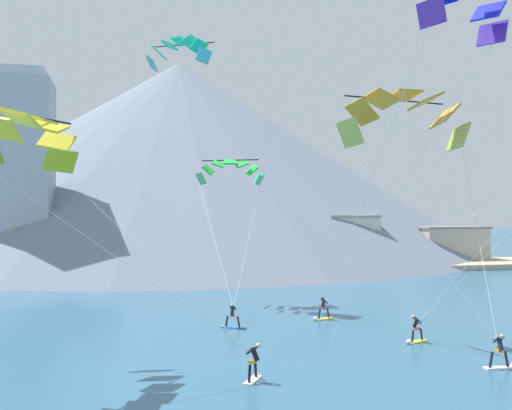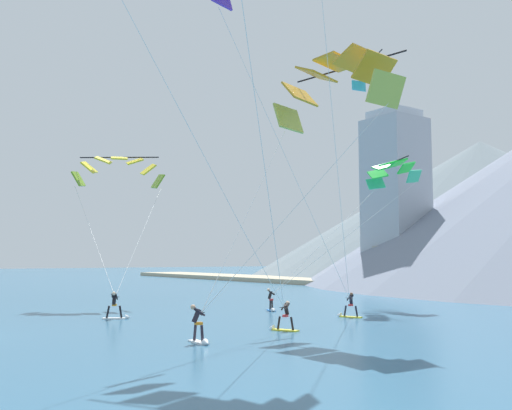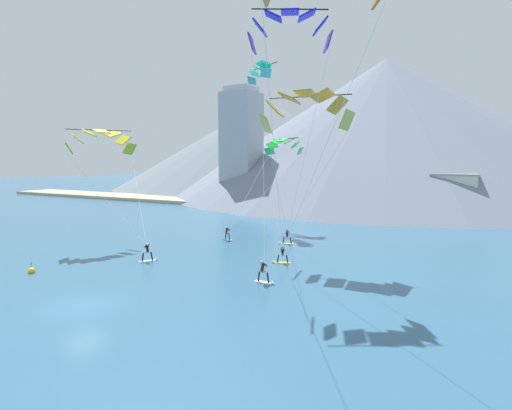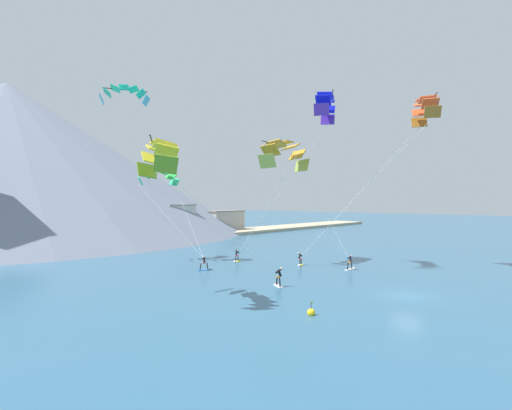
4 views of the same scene
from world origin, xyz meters
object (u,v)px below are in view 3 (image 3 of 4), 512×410
(kitesurfer_far_right, at_px, (280,258))
(parafoil_kite_near_trail, at_px, (283,145))
(kitesurfer_mid_center, at_px, (150,255))
(kitesurfer_near_trail, at_px, (228,237))
(parafoil_kite_distant_high_outer, at_px, (260,70))
(parafoil_kite_near_lead, at_px, (290,28))
(kitesurfer_near_lead, at_px, (285,240))
(parafoil_kite_mid_center, at_px, (101,139))
(parafoil_kite_far_left, at_px, (305,107))
(race_marker_buoy, at_px, (32,271))
(kitesurfer_far_left, at_px, (265,276))

(kitesurfer_far_right, height_order, parafoil_kite_near_trail, parafoil_kite_near_trail)
(kitesurfer_far_right, bearing_deg, kitesurfer_mid_center, -154.59)
(kitesurfer_near_trail, xyz_separation_m, kitesurfer_mid_center, (-1.21, -11.22, 0.08))
(parafoil_kite_distant_high_outer, bearing_deg, parafoil_kite_near_lead, -56.89)
(kitesurfer_far_right, bearing_deg, kitesurfer_near_lead, 111.32)
(parafoil_kite_near_lead, bearing_deg, parafoil_kite_mid_center, 177.05)
(parafoil_kite_near_lead, relative_size, parafoil_kite_far_left, 1.37)
(kitesurfer_near_lead, height_order, parafoil_kite_mid_center, parafoil_kite_mid_center)
(kitesurfer_near_lead, relative_size, parafoil_kite_mid_center, 0.14)
(kitesurfer_near_trail, xyz_separation_m, race_marker_buoy, (-6.91, -18.60, -0.33))
(kitesurfer_mid_center, distance_m, parafoil_kite_near_lead, 22.38)
(parafoil_kite_near_trail, height_order, parafoil_kite_far_left, parafoil_kite_far_left)
(kitesurfer_near_lead, xyz_separation_m, race_marker_buoy, (-13.26, -20.09, -0.30))
(parafoil_kite_mid_center, xyz_separation_m, parafoil_kite_distant_high_outer, (8.71, 19.99, 10.17))
(parafoil_kite_near_lead, height_order, parafoil_kite_near_trail, parafoil_kite_near_lead)
(parafoil_kite_near_lead, bearing_deg, parafoil_kite_far_left, 98.56)
(kitesurfer_near_trail, distance_m, parafoil_kite_mid_center, 17.34)
(kitesurfer_mid_center, distance_m, kitesurfer_far_right, 11.70)
(parafoil_kite_far_left, distance_m, race_marker_buoy, 26.92)
(kitesurfer_near_trail, relative_size, parafoil_kite_near_lead, 0.09)
(parafoil_kite_far_left, bearing_deg, kitesurfer_far_right, -107.64)
(kitesurfer_mid_center, height_order, parafoil_kite_near_lead, parafoil_kite_near_lead)
(parafoil_kite_near_lead, bearing_deg, parafoil_kite_distant_high_outer, 123.11)
(kitesurfer_far_left, xyz_separation_m, parafoil_kite_near_lead, (0.23, 3.52, 18.46))
(parafoil_kite_near_trail, bearing_deg, kitesurfer_far_left, -68.20)
(kitesurfer_near_trail, relative_size, kitesurfer_far_right, 0.99)
(kitesurfer_near_lead, relative_size, parafoil_kite_near_lead, 0.09)
(kitesurfer_near_trail, xyz_separation_m, parafoil_kite_far_left, (10.34, -3.11, 13.35))
(kitesurfer_far_left, distance_m, kitesurfer_far_right, 6.08)
(kitesurfer_mid_center, bearing_deg, kitesurfer_far_left, -4.04)
(parafoil_kite_mid_center, distance_m, parafoil_kite_far_left, 22.25)
(parafoil_kite_near_lead, distance_m, parafoil_kite_mid_center, 23.82)
(parafoil_kite_far_left, bearing_deg, kitesurfer_far_left, -86.23)
(parafoil_kite_near_lead, relative_size, race_marker_buoy, 18.64)
(kitesurfer_mid_center, xyz_separation_m, parafoil_kite_far_left, (11.55, 8.12, 13.27))
(parafoil_kite_distant_high_outer, relative_size, race_marker_buoy, 5.66)
(parafoil_kite_near_lead, height_order, parafoil_kite_distant_high_outer, parafoil_kite_distant_high_outer)
(parafoil_kite_mid_center, bearing_deg, race_marker_buoy, -68.39)
(race_marker_buoy, bearing_deg, parafoil_kite_near_trail, 74.11)
(kitesurfer_mid_center, distance_m, parafoil_kite_far_left, 19.37)
(parafoil_kite_near_lead, distance_m, parafoil_kite_distant_high_outer, 25.37)
(kitesurfer_far_right, bearing_deg, parafoil_kite_distant_high_outer, 122.52)
(parafoil_kite_near_trail, bearing_deg, parafoil_kite_near_lead, -64.24)
(kitesurfer_far_right, height_order, parafoil_kite_mid_center, parafoil_kite_mid_center)
(kitesurfer_near_trail, bearing_deg, parafoil_kite_near_trail, 81.94)
(parafoil_kite_near_lead, bearing_deg, parafoil_kite_near_trail, 115.76)
(kitesurfer_mid_center, relative_size, parafoil_kite_far_left, 0.13)
(kitesurfer_near_lead, bearing_deg, kitesurfer_far_right, -68.68)
(kitesurfer_mid_center, bearing_deg, race_marker_buoy, -127.72)
(kitesurfer_near_lead, relative_size, kitesurfer_far_right, 1.01)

